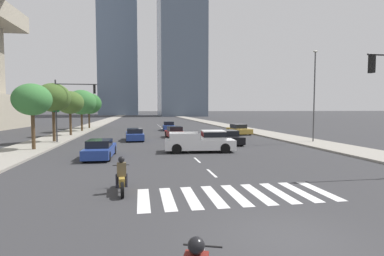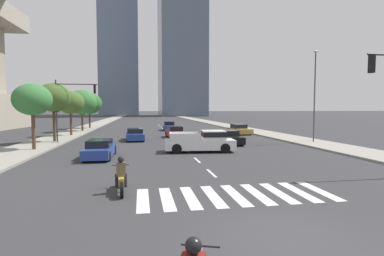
{
  "view_description": "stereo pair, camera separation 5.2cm",
  "coord_description": "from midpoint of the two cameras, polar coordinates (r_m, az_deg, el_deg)",
  "views": [
    {
      "loc": [
        -3.69,
        -6.94,
        3.4
      ],
      "look_at": [
        0.0,
        14.02,
        2.0
      ],
      "focal_mm": 27.64,
      "sensor_mm": 36.0,
      "label": 1
    },
    {
      "loc": [
        -3.64,
        -6.95,
        3.4
      ],
      "look_at": [
        0.0,
        14.02,
        2.0
      ],
      "focal_mm": 27.64,
      "sensor_mm": 36.0,
      "label": 2
    }
  ],
  "objects": [
    {
      "name": "street_tree_fifth",
      "position": [
        52.52,
        -19.17,
        4.47
      ],
      "size": [
        4.14,
        4.14,
        5.86
      ],
      "color": "#4C3823",
      "rests_on": "sidewalk_west"
    },
    {
      "name": "street_tree_nearest",
      "position": [
        26.77,
        -28.38,
        4.81
      ],
      "size": [
        2.97,
        2.97,
        5.24
      ],
      "color": "#4C3823",
      "rests_on": "sidewalk_west"
    },
    {
      "name": "street_tree_third",
      "position": [
        39.22,
        -22.38,
        4.55
      ],
      "size": [
        3.28,
        3.28,
        5.39
      ],
      "color": "#4C3823",
      "rests_on": "sidewalk_west"
    },
    {
      "name": "street_lamp_east",
      "position": [
        31.62,
        22.64,
        6.78
      ],
      "size": [
        0.5,
        0.24,
        8.92
      ],
      "color": "#3F3F42",
      "rests_on": "sidewalk_east"
    },
    {
      "name": "sedan_black_4",
      "position": [
        28.77,
        7.19,
        -1.85
      ],
      "size": [
        1.86,
        4.68,
        1.3
      ],
      "rotation": [
        0.0,
        0.0,
        -1.59
      ],
      "color": "black",
      "rests_on": "ground"
    },
    {
      "name": "motorcycle_trailing",
      "position": [
        12.49,
        -13.41,
        -9.37
      ],
      "size": [
        0.7,
        2.22,
        1.49
      ],
      "rotation": [
        0.0,
        0.0,
        1.66
      ],
      "color": "black",
      "rests_on": "ground"
    },
    {
      "name": "office_tower_left_skyline",
      "position": [
        176.88,
        -13.93,
        21.52
      ],
      "size": [
        20.19,
        24.8,
        116.44
      ],
      "color": "slate",
      "rests_on": "ground"
    },
    {
      "name": "pickup_truck",
      "position": [
        23.32,
        2.24,
        -2.61
      ],
      "size": [
        5.59,
        2.56,
        1.67
      ],
      "rotation": [
        0.0,
        0.0,
        -0.09
      ],
      "color": "silver",
      "rests_on": "ground"
    },
    {
      "name": "street_tree_fourth",
      "position": [
        46.21,
        -20.46,
        4.67
      ],
      "size": [
        4.22,
        4.22,
        5.98
      ],
      "color": "#4C3823",
      "rests_on": "sidewalk_west"
    },
    {
      "name": "office_tower_center_skyline",
      "position": [
        147.84,
        -2.14,
        21.29
      ],
      "size": [
        20.18,
        29.85,
        104.58
      ],
      "color": "slate",
      "rests_on": "ground"
    },
    {
      "name": "sidewalk_west",
      "position": [
        38.23,
        -23.83,
        -1.55
      ],
      "size": [
        4.0,
        260.0,
        0.15
      ],
      "primitive_type": "cube",
      "color": "gray",
      "rests_on": "ground"
    },
    {
      "name": "street_tree_second",
      "position": [
        32.31,
        -25.14,
        5.3
      ],
      "size": [
        3.32,
        3.32,
        5.75
      ],
      "color": "#4C3823",
      "rests_on": "sidewalk_west"
    },
    {
      "name": "sedan_blue_1",
      "position": [
        32.26,
        -10.91,
        -1.29
      ],
      "size": [
        2.03,
        4.67,
        1.29
      ],
      "rotation": [
        0.0,
        0.0,
        1.62
      ],
      "color": "navy",
      "rests_on": "ground"
    },
    {
      "name": "traffic_signal_far",
      "position": [
        31.34,
        -22.21,
        5.04
      ],
      "size": [
        4.17,
        0.28,
        6.04
      ],
      "color": "#333335",
      "rests_on": "sidewalk_west"
    },
    {
      "name": "lane_divider_center",
      "position": [
        39.29,
        -4.45,
        -1.21
      ],
      "size": [
        0.14,
        50.0,
        0.01
      ],
      "color": "silver",
      "rests_on": "ground"
    },
    {
      "name": "sedan_blue_2",
      "position": [
        21.43,
        -17.26,
        -3.95
      ],
      "size": [
        1.88,
        4.59,
        1.27
      ],
      "rotation": [
        0.0,
        0.0,
        1.54
      ],
      "color": "navy",
      "rests_on": "ground"
    },
    {
      "name": "sedan_gold_3",
      "position": [
        40.01,
        9.13,
        -0.3
      ],
      "size": [
        2.23,
        4.84,
        1.32
      ],
      "rotation": [
        0.0,
        0.0,
        -1.48
      ],
      "color": "#B28E38",
      "rests_on": "ground"
    },
    {
      "name": "ground_plane",
      "position": [
        8.56,
        17.52,
        -19.81
      ],
      "size": [
        800.0,
        800.0,
        0.0
      ],
      "primitive_type": "plane",
      "color": "#333335"
    },
    {
      "name": "sedan_blue_5",
      "position": [
        46.47,
        -4.41,
        0.31
      ],
      "size": [
        1.96,
        4.31,
        1.36
      ],
      "rotation": [
        0.0,
        0.0,
        -1.61
      ],
      "color": "navy",
      "rests_on": "ground"
    },
    {
      "name": "crosswalk_near",
      "position": [
        12.05,
        8.48,
        -12.64
      ],
      "size": [
        7.65,
        2.95,
        0.01
      ],
      "color": "silver",
      "rests_on": "ground"
    },
    {
      "name": "sedan_red_0",
      "position": [
        34.79,
        -3.21,
        -0.87
      ],
      "size": [
        2.1,
        4.36,
        1.3
      ],
      "rotation": [
        0.0,
        0.0,
        -1.48
      ],
      "color": "maroon",
      "rests_on": "ground"
    },
    {
      "name": "sidewalk_east",
      "position": [
        40.64,
        14.3,
        -1.05
      ],
      "size": [
        4.0,
        260.0,
        0.15
      ],
      "primitive_type": "cube",
      "color": "gray",
      "rests_on": "ground"
    }
  ]
}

